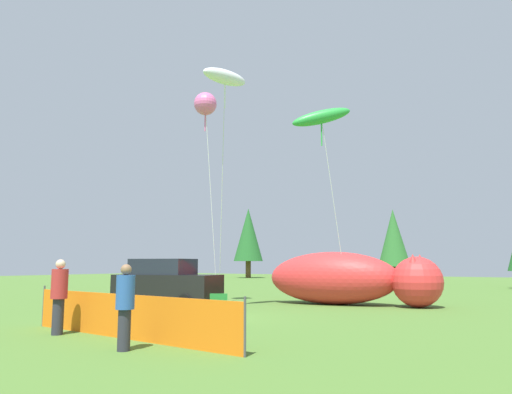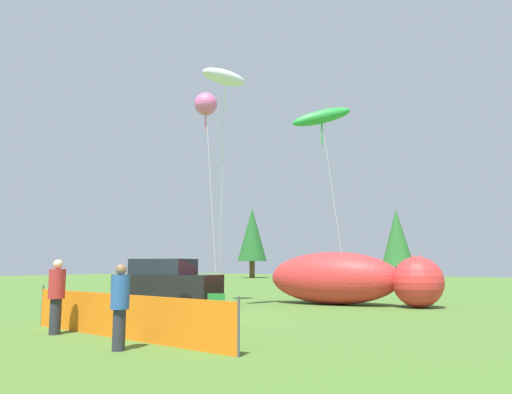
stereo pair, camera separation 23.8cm
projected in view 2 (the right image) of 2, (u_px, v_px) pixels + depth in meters
The scene contains 12 objects.
ground_plane at pixel (182, 318), 16.75m from camera, with size 120.00×120.00×0.00m, color #4C752D.
parked_car at pixel (166, 283), 20.65m from camera, with size 4.64×2.55×1.99m.
folding_chair at pixel (216, 308), 14.40m from camera, with size 0.75×0.75×0.93m.
inflatable_cat at pixel (349, 280), 21.87m from camera, with size 7.74×2.97×2.32m.
safety_fence at pixel (121, 316), 12.14m from camera, with size 7.70×0.82×1.16m.
spectator_in_grey_shirt at pixel (120, 303), 10.49m from camera, with size 0.39×0.39×1.79m.
spectator_in_white_shirt at pixel (57, 293), 12.86m from camera, with size 0.42×0.42×1.91m.
kite_green_fish at pixel (322, 117), 22.07m from camera, with size 2.55×2.22×8.88m.
kite_white_ghost at pixel (225, 78), 20.32m from camera, with size 1.89×2.72×9.80m.
kite_pink_octopus at pixel (206, 104), 23.04m from camera, with size 1.27×1.05×9.65m.
horizon_tree_east at pixel (252, 235), 63.79m from camera, with size 3.71×3.71×8.85m.
horizon_tree_northeast at pixel (397, 238), 43.16m from camera, with size 2.73×2.73×6.52m.
Camera 2 is at (11.61, -12.85, 1.80)m, focal length 35.00 mm.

